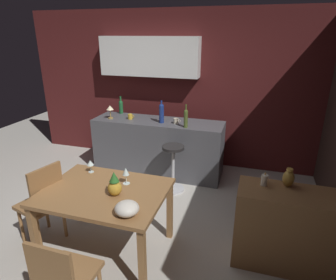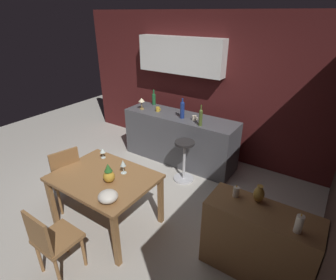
{
  "view_description": "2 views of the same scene",
  "coord_description": "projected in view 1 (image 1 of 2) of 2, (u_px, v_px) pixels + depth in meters",
  "views": [
    {
      "loc": [
        1.47,
        -2.72,
        2.22
      ],
      "look_at": [
        0.52,
        0.34,
        1.03
      ],
      "focal_mm": 30.91,
      "sensor_mm": 36.0,
      "label": 1
    },
    {
      "loc": [
        2.3,
        -2.32,
        2.56
      ],
      "look_at": [
        0.47,
        0.4,
        0.97
      ],
      "focal_mm": 28.42,
      "sensor_mm": 36.0,
      "label": 2
    }
  ],
  "objects": [
    {
      "name": "ground_plane",
      "position": [
        120.0,
        222.0,
        3.61
      ],
      "size": [
        9.0,
        9.0,
        0.0
      ],
      "primitive_type": "plane",
      "color": "#B7B2A8"
    },
    {
      "name": "wall_kitchen_back",
      "position": [
        165.0,
        82.0,
        5.0
      ],
      "size": [
        5.2,
        0.33,
        2.6
      ],
      "color": "#4C1919",
      "rests_on": "ground_plane"
    },
    {
      "name": "dining_table",
      "position": [
        105.0,
        198.0,
        2.92
      ],
      "size": [
        1.23,
        0.92,
        0.74
      ],
      "color": "olive",
      "rests_on": "ground_plane"
    },
    {
      "name": "kitchen_counter",
      "position": [
        158.0,
        147.0,
        4.78
      ],
      "size": [
        2.1,
        0.6,
        0.9
      ],
      "primitive_type": "cube",
      "color": "#4C4C51",
      "rests_on": "ground_plane"
    },
    {
      "name": "sideboard_cabinet",
      "position": [
        293.0,
        230.0,
        2.82
      ],
      "size": [
        1.1,
        0.44,
        0.82
      ],
      "primitive_type": "cube",
      "color": "olive",
      "rests_on": "ground_plane"
    },
    {
      "name": "chair_near_window",
      "position": [
        43.0,
        202.0,
        3.1
      ],
      "size": [
        0.49,
        0.49,
        0.95
      ],
      "color": "olive",
      "rests_on": "ground_plane"
    },
    {
      "name": "chair_by_doorway",
      "position": [
        64.0,
        277.0,
        2.2
      ],
      "size": [
        0.41,
        0.41,
        0.85
      ],
      "color": "olive",
      "rests_on": "ground_plane"
    },
    {
      "name": "bar_stool",
      "position": [
        173.0,
        167.0,
        4.22
      ],
      "size": [
        0.34,
        0.34,
        0.71
      ],
      "color": "#262323",
      "rests_on": "ground_plane"
    },
    {
      "name": "wine_glass_left",
      "position": [
        90.0,
        163.0,
        3.23
      ],
      "size": [
        0.08,
        0.08,
        0.15
      ],
      "color": "silver",
      "rests_on": "dining_table"
    },
    {
      "name": "wine_glass_right",
      "position": [
        126.0,
        172.0,
        2.97
      ],
      "size": [
        0.07,
        0.07,
        0.18
      ],
      "color": "silver",
      "rests_on": "dining_table"
    },
    {
      "name": "pineapple_centerpiece",
      "position": [
        115.0,
        185.0,
        2.77
      ],
      "size": [
        0.14,
        0.14,
        0.25
      ],
      "color": "gold",
      "rests_on": "dining_table"
    },
    {
      "name": "fruit_bowl",
      "position": [
        127.0,
        208.0,
        2.49
      ],
      "size": [
        0.21,
        0.21,
        0.12
      ],
      "primitive_type": "ellipsoid",
      "color": "beige",
      "rests_on": "dining_table"
    },
    {
      "name": "wine_bottle_cobalt",
      "position": [
        161.0,
        112.0,
        4.46
      ],
      "size": [
        0.08,
        0.08,
        0.35
      ],
      "color": "navy",
      "rests_on": "kitchen_counter"
    },
    {
      "name": "wine_bottle_green",
      "position": [
        121.0,
        106.0,
        5.0
      ],
      "size": [
        0.07,
        0.07,
        0.3
      ],
      "color": "#1E592D",
      "rests_on": "kitchen_counter"
    },
    {
      "name": "wine_bottle_olive",
      "position": [
        186.0,
        118.0,
        4.24
      ],
      "size": [
        0.06,
        0.06,
        0.35
      ],
      "color": "#475623",
      "rests_on": "kitchen_counter"
    },
    {
      "name": "cup_mustard",
      "position": [
        130.0,
        117.0,
        4.7
      ],
      "size": [
        0.11,
        0.07,
        0.08
      ],
      "color": "gold",
      "rests_on": "kitchen_counter"
    },
    {
      "name": "cup_cream",
      "position": [
        176.0,
        121.0,
        4.46
      ],
      "size": [
        0.11,
        0.07,
        0.08
      ],
      "color": "beige",
      "rests_on": "kitchen_counter"
    },
    {
      "name": "counter_lamp",
      "position": [
        110.0,
        109.0,
        4.68
      ],
      "size": [
        0.12,
        0.12,
        0.22
      ],
      "color": "#A58447",
      "rests_on": "kitchen_counter"
    },
    {
      "name": "pillar_candle_tall",
      "position": [
        264.0,
        180.0,
        2.81
      ],
      "size": [
        0.06,
        0.06,
        0.14
      ],
      "color": "white",
      "rests_on": "sideboard_cabinet"
    },
    {
      "name": "vase_brass",
      "position": [
        288.0,
        178.0,
        2.78
      ],
      "size": [
        0.11,
        0.11,
        0.19
      ],
      "color": "#B78C38",
      "rests_on": "sideboard_cabinet"
    }
  ]
}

